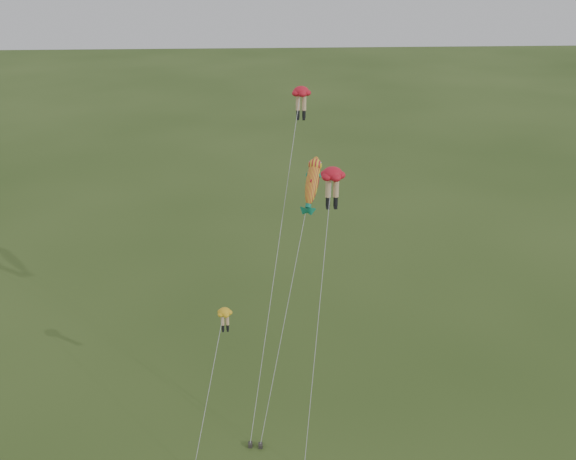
{
  "coord_description": "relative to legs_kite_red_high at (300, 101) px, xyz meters",
  "views": [
    {
      "loc": [
        -0.02,
        -30.63,
        27.85
      ],
      "look_at": [
        1.83,
        6.0,
        11.02
      ],
      "focal_mm": 40.0,
      "sensor_mm": 36.0,
      "label": 1
    }
  ],
  "objects": [
    {
      "name": "legs_kite_red_mid",
      "position": [
        1.42,
        -6.64,
        -3.06
      ],
      "size": [
        2.86,
        7.84,
        15.87
      ],
      "rotation": [
        0.0,
        0.0,
        0.02
      ],
      "color": "red",
      "rests_on": "ground"
    },
    {
      "name": "legs_kite_red_high",
      "position": [
        0.0,
        0.0,
        0.0
      ],
      "size": [
        4.58,
        12.69,
        19.05
      ],
      "rotation": [
        0.0,
        0.0,
        -0.16
      ],
      "color": "red",
      "rests_on": "ground"
    },
    {
      "name": "fish_kite",
      "position": [
        0.52,
        -3.98,
        -4.13
      ],
      "size": [
        4.53,
        9.3,
        15.63
      ],
      "rotation": [
        0.87,
        0.0,
        -0.31
      ],
      "color": "yellow",
      "rests_on": "ground"
    },
    {
      "name": "ground",
      "position": [
        -2.83,
        -10.48,
        -18.14
      ],
      "size": [
        300.0,
        300.0,
        0.0
      ],
      "primitive_type": "plane",
      "color": "#304819",
      "rests_on": "ground"
    },
    {
      "name": "legs_kite_yellow",
      "position": [
        -5.09,
        -8.32,
        -11.23
      ],
      "size": [
        2.45,
        6.08,
        7.6
      ],
      "rotation": [
        0.0,
        0.0,
        0.07
      ],
      "color": "yellow",
      "rests_on": "ground"
    }
  ]
}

